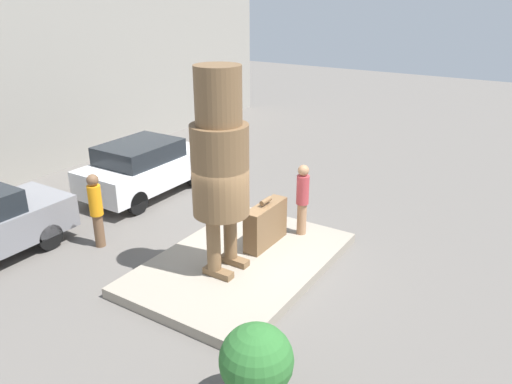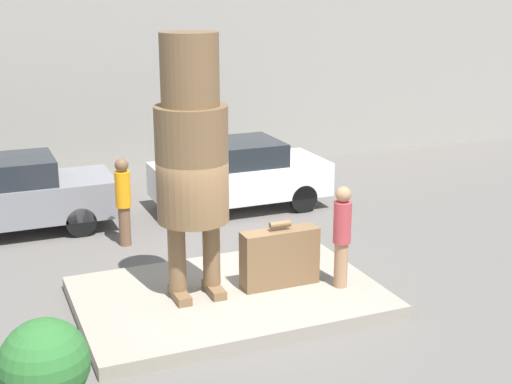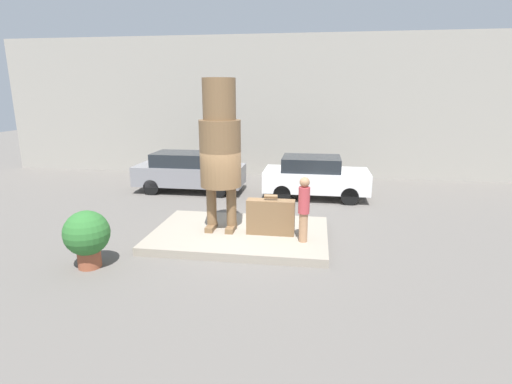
{
  "view_description": "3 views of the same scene",
  "coord_description": "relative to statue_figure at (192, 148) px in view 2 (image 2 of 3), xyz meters",
  "views": [
    {
      "loc": [
        -8.02,
        -5.49,
        5.73
      ],
      "look_at": [
        0.31,
        -0.19,
        1.75
      ],
      "focal_mm": 35.0,
      "sensor_mm": 36.0,
      "label": 1
    },
    {
      "loc": [
        -3.82,
        -10.34,
        5.17
      ],
      "look_at": [
        0.45,
        -0.12,
        1.94
      ],
      "focal_mm": 50.0,
      "sensor_mm": 36.0,
      "label": 2
    },
    {
      "loc": [
        2.09,
        -10.68,
        4.17
      ],
      "look_at": [
        0.46,
        0.06,
        1.39
      ],
      "focal_mm": 28.0,
      "sensor_mm": 36.0,
      "label": 3
    }
  ],
  "objects": [
    {
      "name": "parked_car_white",
      "position": [
        2.63,
        4.78,
        -1.85
      ],
      "size": [
        4.07,
        1.87,
        1.65
      ],
      "color": "silver",
      "rests_on": "ground_plane"
    },
    {
      "name": "tourist",
      "position": [
        2.38,
        -0.64,
        -1.53
      ],
      "size": [
        0.3,
        0.3,
        1.77
      ],
      "color": "#A87A56",
      "rests_on": "pedestal"
    },
    {
      "name": "giant_suitcase",
      "position": [
        1.45,
        -0.18,
        -2.0
      ],
      "size": [
        1.34,
        0.38,
        1.15
      ],
      "color": "brown",
      "rests_on": "pedestal"
    },
    {
      "name": "pedestal",
      "position": [
        0.56,
        -0.09,
        -2.61
      ],
      "size": [
        4.99,
        3.37,
        0.22
      ],
      "color": "gray",
      "rests_on": "ground_plane"
    },
    {
      "name": "building_backdrop",
      "position": [
        0.56,
        9.09,
        0.64
      ],
      "size": [
        28.0,
        0.6,
        6.72
      ],
      "color": "gray",
      "rests_on": "ground_plane"
    },
    {
      "name": "planter_pot",
      "position": [
        -2.68,
        -2.55,
        -1.9
      ],
      "size": [
        1.08,
        1.08,
        1.41
      ],
      "color": "brown",
      "rests_on": "ground_plane"
    },
    {
      "name": "ground_plane",
      "position": [
        0.56,
        -0.09,
        -2.72
      ],
      "size": [
        60.0,
        60.0,
        0.0
      ],
      "primitive_type": "plane",
      "color": "#605B56"
    },
    {
      "name": "worker_hivis",
      "position": [
        -0.42,
        3.35,
        -1.71
      ],
      "size": [
        0.31,
        0.31,
        1.84
      ],
      "color": "brown",
      "rests_on": "ground_plane"
    },
    {
      "name": "parked_car_grey",
      "position": [
        -2.62,
        5.03,
        -1.85
      ],
      "size": [
        4.5,
        1.75,
        1.66
      ],
      "color": "gray",
      "rests_on": "ground_plane"
    },
    {
      "name": "statue_figure",
      "position": [
        0.0,
        0.0,
        0.0
      ],
      "size": [
        1.15,
        1.15,
        4.27
      ],
      "color": "brown",
      "rests_on": "pedestal"
    }
  ]
}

